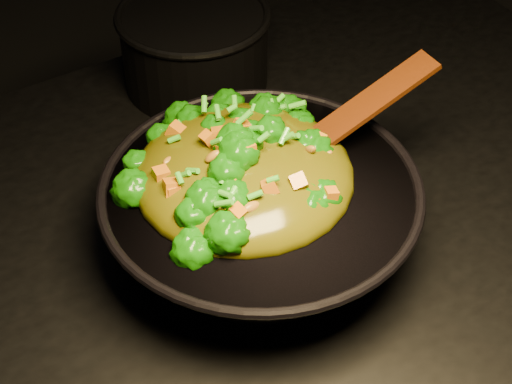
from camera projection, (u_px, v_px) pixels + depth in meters
wok at (260, 219)px, 0.93m from camera, size 0.48×0.48×0.10m
stir_fry at (243, 149)px, 0.88m from camera, size 0.30×0.30×0.09m
spatula at (347, 119)px, 0.92m from camera, size 0.24×0.05×0.10m
back_pot at (195, 48)px, 1.18m from camera, size 0.26×0.26×0.13m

